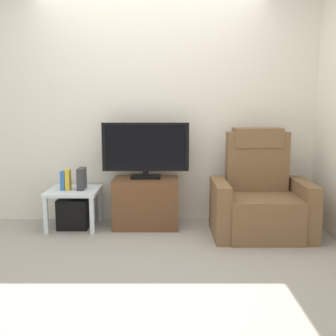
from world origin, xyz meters
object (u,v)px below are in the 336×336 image
game_console (81,179)px  tv_stand (145,202)px  side_table (73,195)px  book_middle (67,180)px  recliner_armchair (259,198)px  subwoofer_box (74,213)px  book_leftmost (63,180)px  television (145,149)px

game_console → tv_stand: bearing=2.4°
tv_stand → side_table: (-0.78, -0.04, 0.09)m
book_middle → recliner_armchair: bearing=-5.7°
subwoofer_box → book_leftmost: bearing=-168.7°
tv_stand → book_leftmost: bearing=-176.2°
recliner_armchair → television: bearing=160.7°
recliner_armchair → book_middle: recliner_armchair is taller
side_table → book_middle: book_middle is taller
television → recliner_armchair: (1.19, -0.28, -0.48)m
subwoofer_box → game_console: bearing=6.3°
television → subwoofer_box: 1.04m
recliner_armchair → game_console: 1.89m
tv_stand → subwoofer_box: (-0.78, -0.04, -0.11)m
recliner_armchair → side_table: (-1.96, 0.22, -0.02)m
recliner_armchair → tv_stand: bearing=161.6°
side_table → book_leftmost: book_leftmost is taller
side_table → subwoofer_box: 0.19m
tv_stand → subwoofer_box: tv_stand is taller
television → book_middle: television is taller
book_middle → subwoofer_box: bearing=22.3°
recliner_armchair → book_leftmost: (-2.06, 0.20, 0.15)m
recliner_armchair → game_console: recliner_armchair is taller
tv_stand → book_middle: book_middle is taller
subwoofer_box → game_console: 0.39m
book_leftmost → game_console: game_console is taller
television → tv_stand: bearing=-90.0°
recliner_armchair → book_middle: size_ratio=4.92×
television → game_console: television is taller
subwoofer_box → tv_stand: bearing=2.8°
recliner_armchair → side_table: recliner_armchair is taller
tv_stand → book_leftmost: book_leftmost is taller
recliner_armchair → game_console: (-1.87, 0.23, 0.16)m
subwoofer_box → book_middle: (-0.05, -0.02, 0.37)m
television → subwoofer_box: (-0.78, -0.06, -0.69)m
television → book_middle: (-0.83, -0.08, -0.32)m
side_table → game_console: (0.09, 0.01, 0.18)m
side_table → subwoofer_box: side_table is taller
subwoofer_box → book_leftmost: (-0.10, -0.02, 0.36)m
book_leftmost → book_middle: book_middle is taller
subwoofer_box → game_console: game_console is taller
television → book_leftmost: bearing=-175.0°
tv_stand → game_console: bearing=-177.6°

